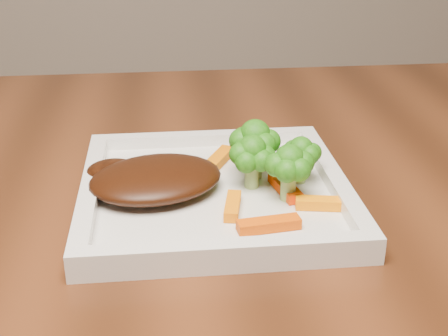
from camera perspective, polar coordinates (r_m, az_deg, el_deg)
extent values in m
cube|color=silver|center=(0.65, -0.88, -2.53)|extent=(0.27, 0.27, 0.01)
ellipsoid|color=#351507|center=(0.64, -6.25, -0.97)|extent=(0.16, 0.14, 0.03)
cube|color=#D84B03|center=(0.57, 4.12, -5.17)|extent=(0.06, 0.02, 0.01)
cube|color=orange|center=(0.61, 9.17, -3.22)|extent=(0.06, 0.02, 0.01)
cube|color=orange|center=(0.60, 0.79, -3.48)|extent=(0.02, 0.05, 0.01)
cube|color=orange|center=(0.70, -0.43, 0.88)|extent=(0.04, 0.06, 0.01)
cube|color=#F23F03|center=(0.64, 5.61, -1.78)|extent=(0.03, 0.06, 0.01)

